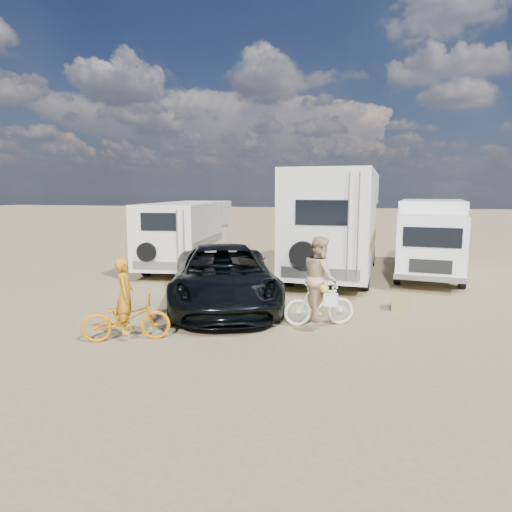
% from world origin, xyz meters
% --- Properties ---
extents(ground, '(140.00, 140.00, 0.00)m').
position_xyz_m(ground, '(0.00, 0.00, 0.00)').
color(ground, '#958259').
rests_on(ground, ground).
extents(rv_main, '(2.95, 7.82, 3.66)m').
position_xyz_m(rv_main, '(0.39, 6.65, 1.83)').
color(rv_main, white).
rests_on(rv_main, ground).
extents(rv_left, '(2.75, 6.45, 2.55)m').
position_xyz_m(rv_left, '(-5.33, 6.73, 1.27)').
color(rv_left, beige).
rests_on(rv_left, ground).
extents(box_truck, '(2.86, 6.41, 2.66)m').
position_xyz_m(box_truck, '(3.63, 7.19, 1.33)').
color(box_truck, white).
rests_on(box_truck, ground).
extents(dark_suv, '(4.39, 6.21, 1.57)m').
position_xyz_m(dark_suv, '(-2.19, 1.54, 0.79)').
color(dark_suv, black).
rests_on(dark_suv, ground).
extents(bike_man, '(1.85, 1.28, 0.92)m').
position_xyz_m(bike_man, '(-3.23, -1.60, 0.46)').
color(bike_man, '#C96C00').
rests_on(bike_man, ground).
extents(bike_woman, '(1.67, 1.01, 0.97)m').
position_xyz_m(bike_woman, '(0.45, 0.37, 0.48)').
color(bike_woman, beige).
rests_on(bike_woman, ground).
extents(rider_man, '(0.56, 0.65, 1.52)m').
position_xyz_m(rider_man, '(-3.23, -1.60, 0.76)').
color(rider_man, '#C17914').
rests_on(rider_man, ground).
extents(rider_woman, '(0.98, 1.09, 1.85)m').
position_xyz_m(rider_woman, '(0.45, 0.37, 0.92)').
color(rider_woman, tan).
rests_on(rider_woman, ground).
extents(cooler, '(0.59, 0.46, 0.44)m').
position_xyz_m(cooler, '(-2.39, 2.94, 0.22)').
color(cooler, '#265F97').
rests_on(cooler, ground).
extents(crate, '(0.52, 0.52, 0.38)m').
position_xyz_m(crate, '(2.36, 2.16, 0.19)').
color(crate, olive).
rests_on(crate, ground).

